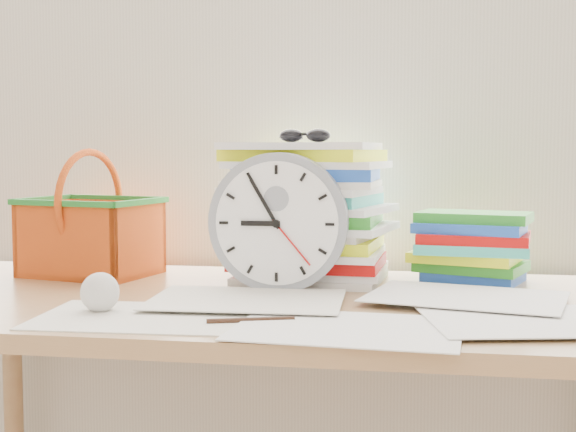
% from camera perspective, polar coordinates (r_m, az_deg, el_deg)
% --- Properties ---
extents(curtain, '(2.40, 0.01, 2.50)m').
position_cam_1_polar(curtain, '(1.82, 0.39, 13.76)').
color(curtain, silver).
rests_on(curtain, room_shell).
extents(desk, '(1.40, 0.70, 0.75)m').
position_cam_1_polar(desk, '(1.47, -2.02, -8.62)').
color(desk, '#9A7348').
rests_on(desk, ground).
extents(paper_stack, '(0.35, 0.30, 0.28)m').
position_cam_1_polar(paper_stack, '(1.62, 1.53, 0.30)').
color(paper_stack, white).
rests_on(paper_stack, desk).
extents(clock, '(0.26, 0.05, 0.26)m').
position_cam_1_polar(clock, '(1.49, -0.64, -0.44)').
color(clock, gray).
rests_on(clock, desk).
extents(sunglasses, '(0.15, 0.14, 0.03)m').
position_cam_1_polar(sunglasses, '(1.59, 1.19, 5.74)').
color(sunglasses, black).
rests_on(sunglasses, paper_stack).
extents(book_stack, '(0.28, 0.24, 0.14)m').
position_cam_1_polar(book_stack, '(1.65, 12.81, -2.16)').
color(book_stack, white).
rests_on(book_stack, desk).
extents(basket, '(0.30, 0.25, 0.26)m').
position_cam_1_polar(basket, '(1.73, -13.87, 0.15)').
color(basket, '#E85916').
rests_on(basket, desk).
extents(crumpled_ball, '(0.06, 0.06, 0.06)m').
position_cam_1_polar(crumpled_ball, '(1.35, -13.25, -5.28)').
color(crumpled_ball, silver).
rests_on(crumpled_ball, desk).
extents(pen, '(0.13, 0.05, 0.01)m').
position_cam_1_polar(pen, '(1.23, -2.66, -7.42)').
color(pen, black).
rests_on(pen, desk).
extents(scattered_papers, '(1.26, 0.42, 0.02)m').
position_cam_1_polar(scattered_papers, '(1.45, -2.02, -5.51)').
color(scattered_papers, white).
rests_on(scattered_papers, desk).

